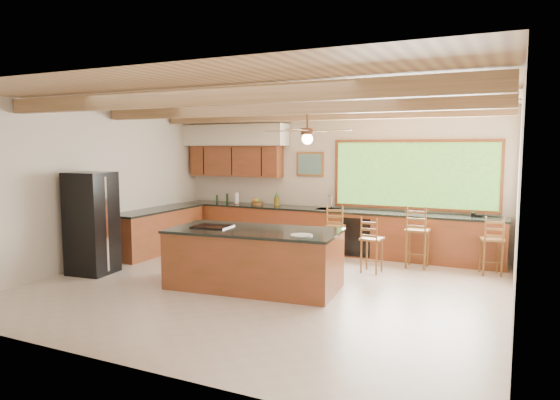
% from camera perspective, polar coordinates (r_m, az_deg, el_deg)
% --- Properties ---
extents(ground, '(7.20, 7.20, 0.00)m').
position_cam_1_polar(ground, '(8.16, -1.60, -9.78)').
color(ground, beige).
rests_on(ground, ground).
extents(room_shell, '(7.27, 6.54, 3.02)m').
position_cam_1_polar(room_shell, '(8.51, -0.66, 5.97)').
color(room_shell, beige).
rests_on(room_shell, ground).
extents(counter_run, '(7.12, 3.10, 1.24)m').
position_cam_1_polar(counter_run, '(10.62, 0.64, -3.48)').
color(counter_run, brown).
rests_on(counter_run, ground).
extents(island, '(2.80, 1.53, 0.96)m').
position_cam_1_polar(island, '(7.98, -2.99, -6.67)').
color(island, brown).
rests_on(island, ground).
extents(refrigerator, '(0.77, 0.75, 1.79)m').
position_cam_1_polar(refrigerator, '(9.38, -20.72, -2.49)').
color(refrigerator, black).
rests_on(refrigerator, ground).
extents(bar_stool_a, '(0.45, 0.45, 1.08)m').
position_cam_1_polar(bar_stool_a, '(10.05, 6.30, -3.05)').
color(bar_stool_a, brown).
rests_on(bar_stool_a, ground).
extents(bar_stool_b, '(0.42, 0.42, 1.17)m').
position_cam_1_polar(bar_stool_b, '(9.50, 15.38, -3.46)').
color(bar_stool_b, brown).
rests_on(bar_stool_b, ground).
extents(bar_stool_c, '(0.39, 0.39, 1.00)m').
position_cam_1_polar(bar_stool_c, '(8.98, 10.37, -4.51)').
color(bar_stool_c, brown).
rests_on(bar_stool_c, ground).
extents(bar_stool_d, '(0.46, 0.46, 1.04)m').
position_cam_1_polar(bar_stool_d, '(9.42, 23.01, -4.26)').
color(bar_stool_d, brown).
rests_on(bar_stool_d, ground).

